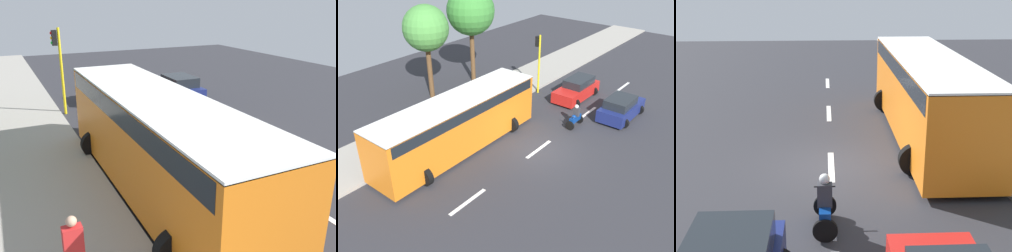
% 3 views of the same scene
% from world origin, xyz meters
% --- Properties ---
extents(ground_plane, '(40.00, 60.00, 0.10)m').
position_xyz_m(ground_plane, '(0.00, 0.00, -0.05)').
color(ground_plane, '#2D2D33').
extents(sidewalk, '(4.00, 60.00, 0.15)m').
position_xyz_m(sidewalk, '(7.00, 0.00, 0.07)').
color(sidewalk, '#9E998E').
rests_on(sidewalk, ground).
extents(lane_stripe_far_north, '(0.20, 2.40, 0.01)m').
position_xyz_m(lane_stripe_far_north, '(0.00, -12.00, 0.01)').
color(lane_stripe_far_north, white).
rests_on(lane_stripe_far_north, ground).
extents(lane_stripe_north, '(0.20, 2.40, 0.01)m').
position_xyz_m(lane_stripe_north, '(0.00, -6.00, 0.01)').
color(lane_stripe_north, white).
rests_on(lane_stripe_north, ground).
extents(lane_stripe_mid, '(0.20, 2.40, 0.01)m').
position_xyz_m(lane_stripe_mid, '(0.00, 0.00, 0.01)').
color(lane_stripe_mid, white).
rests_on(lane_stripe_mid, ground).
extents(lane_stripe_south, '(0.20, 2.40, 0.01)m').
position_xyz_m(lane_stripe_south, '(0.00, 6.00, 0.01)').
color(lane_stripe_south, white).
rests_on(lane_stripe_south, ground).
extents(car_dark_blue, '(2.24, 3.87, 1.52)m').
position_xyz_m(car_dark_blue, '(-1.99, -6.81, 0.71)').
color(car_dark_blue, navy).
rests_on(car_dark_blue, ground).
extents(car_red, '(2.15, 4.20, 1.52)m').
position_xyz_m(car_red, '(1.91, -7.78, 0.71)').
color(car_red, red).
rests_on(car_red, ground).
extents(city_bus, '(3.20, 11.00, 3.16)m').
position_xyz_m(city_bus, '(3.70, 2.81, 1.85)').
color(city_bus, orange).
rests_on(city_bus, ground).
extents(motorcycle, '(0.60, 1.30, 1.53)m').
position_xyz_m(motorcycle, '(-0.22, -3.79, 0.64)').
color(motorcycle, black).
rests_on(motorcycle, ground).
extents(pedestrian_near_signal, '(0.40, 0.24, 1.69)m').
position_xyz_m(pedestrian_near_signal, '(6.97, 6.12, 1.06)').
color(pedestrian_near_signal, '#3F3F3F').
rests_on(pedestrian_near_signal, sidewalk).
extents(traffic_light_corner, '(0.49, 0.24, 4.50)m').
position_xyz_m(traffic_light_corner, '(4.85, -6.85, 2.93)').
color(traffic_light_corner, yellow).
rests_on(traffic_light_corner, ground).
extents(street_tree_north, '(3.23, 3.23, 6.83)m').
position_xyz_m(street_tree_north, '(10.53, -1.17, 5.16)').
color(street_tree_north, brown).
rests_on(street_tree_north, ground).
extents(street_tree_south, '(3.71, 3.71, 7.53)m').
position_xyz_m(street_tree_south, '(10.40, -5.60, 5.64)').
color(street_tree_south, brown).
rests_on(street_tree_south, ground).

